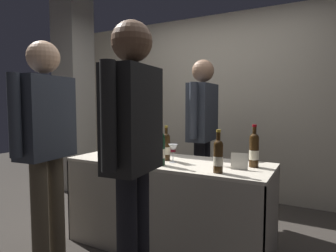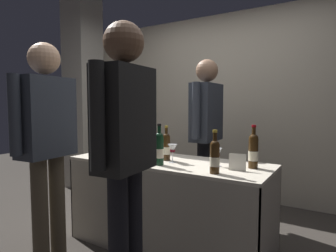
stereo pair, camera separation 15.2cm
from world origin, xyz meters
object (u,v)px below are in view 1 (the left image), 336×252
at_px(featured_wine_bottle, 166,146).
at_px(display_bottle_0, 254,149).
at_px(vendor_presenter, 202,123).
at_px(wine_glass_mid, 146,146).
at_px(tasting_table, 168,188).
at_px(wine_glass_near_vendor, 173,149).
at_px(flower_vase, 120,147).
at_px(wine_glass_near_taster, 219,153).
at_px(concrete_pillar, 74,80).
at_px(taster_foreground_right, 46,134).

bearing_deg(featured_wine_bottle, display_bottle_0, 6.50).
relative_size(featured_wine_bottle, vendor_presenter, 0.18).
bearing_deg(wine_glass_mid, vendor_presenter, 66.54).
bearing_deg(tasting_table, vendor_presenter, 88.01).
xyz_separation_m(display_bottle_0, wine_glass_near_vendor, (-0.64, -0.13, -0.03)).
distance_m(wine_glass_mid, flower_vase, 0.24).
height_order(featured_wine_bottle, wine_glass_near_vendor, featured_wine_bottle).
bearing_deg(wine_glass_near_taster, wine_glass_mid, 175.38).
height_order(concrete_pillar, wine_glass_near_vendor, concrete_pillar).
distance_m(featured_wine_bottle, wine_glass_near_vendor, 0.10).
bearing_deg(tasting_table, wine_glass_near_vendor, -32.29).
bearing_deg(wine_glass_near_vendor, wine_glass_mid, 161.98).
relative_size(wine_glass_near_taster, taster_foreground_right, 0.08).
xyz_separation_m(display_bottle_0, wine_glass_near_taster, (-0.26, -0.08, -0.03)).
xyz_separation_m(display_bottle_0, flower_vase, (-1.14, -0.20, -0.04)).
bearing_deg(concrete_pillar, wine_glass_near_taster, -19.97).
bearing_deg(tasting_table, featured_wine_bottle, 167.37).
xyz_separation_m(wine_glass_near_vendor, taster_foreground_right, (-0.72, -0.68, 0.16)).
bearing_deg(wine_glass_near_vendor, wine_glass_near_taster, 7.97).
bearing_deg(wine_glass_mid, concrete_pillar, 154.53).
relative_size(display_bottle_0, wine_glass_near_vendor, 2.15).
relative_size(concrete_pillar, display_bottle_0, 9.74).
bearing_deg(wine_glass_near_taster, vendor_presenter, 120.07).
bearing_deg(display_bottle_0, vendor_presenter, 136.14).
bearing_deg(concrete_pillar, taster_foreground_right, -49.12).
relative_size(featured_wine_bottle, wine_glass_near_taster, 2.09).
height_order(wine_glass_near_vendor, vendor_presenter, vendor_presenter).
height_order(featured_wine_bottle, flower_vase, flower_vase).
relative_size(tasting_table, featured_wine_bottle, 5.76).
distance_m(featured_wine_bottle, wine_glass_near_taster, 0.47).
bearing_deg(featured_wine_bottle, wine_glass_near_taster, 0.33).
height_order(tasting_table, wine_glass_near_vendor, wine_glass_near_vendor).
relative_size(wine_glass_near_vendor, taster_foreground_right, 0.09).
bearing_deg(flower_vase, wine_glass_near_vendor, 7.29).
height_order(wine_glass_near_vendor, wine_glass_near_taster, wine_glass_near_vendor).
xyz_separation_m(tasting_table, taster_foreground_right, (-0.64, -0.72, 0.51)).
bearing_deg(concrete_pillar, vendor_presenter, -4.90).
distance_m(wine_glass_mid, vendor_presenter, 0.76).
height_order(featured_wine_bottle, display_bottle_0, display_bottle_0).
distance_m(display_bottle_0, flower_vase, 1.15).
xyz_separation_m(flower_vase, vendor_presenter, (0.45, 0.85, 0.18)).
bearing_deg(wine_glass_near_taster, tasting_table, -179.18).
relative_size(display_bottle_0, wine_glass_mid, 2.41).
bearing_deg(taster_foreground_right, tasting_table, -48.03).
bearing_deg(featured_wine_bottle, tasting_table, -12.63).
height_order(wine_glass_mid, vendor_presenter, vendor_presenter).
height_order(wine_glass_mid, wine_glass_near_taster, wine_glass_near_taster).
bearing_deg(wine_glass_mid, flower_vase, -132.07).
relative_size(wine_glass_near_vendor, wine_glass_near_taster, 1.07).
relative_size(flower_vase, vendor_presenter, 0.20).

